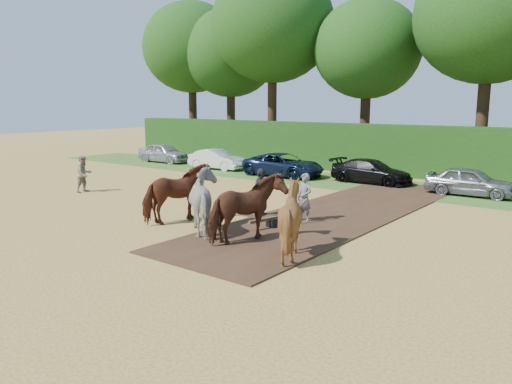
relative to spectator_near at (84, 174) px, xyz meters
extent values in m
plane|color=gold|center=(10.62, -3.58, -0.88)|extent=(120.00, 120.00, 0.00)
cube|color=#472D1C|center=(12.12, 3.42, -0.85)|extent=(4.50, 17.00, 0.05)
cube|color=#38601E|center=(10.62, 10.42, -0.86)|extent=(50.00, 5.00, 0.03)
cube|color=#14380F|center=(10.62, 14.92, 0.62)|extent=(46.00, 1.60, 3.00)
imported|color=#A0927D|center=(0.00, 0.00, 0.00)|extent=(0.73, 0.90, 1.76)
imported|color=#23272E|center=(9.98, 1.07, 0.05)|extent=(0.68, 1.16, 1.85)
imported|color=maroon|center=(8.27, -1.62, 0.19)|extent=(1.72, 2.74, 2.14)
imported|color=#B6B1A4|center=(10.09, -1.90, 0.19)|extent=(2.49, 2.27, 2.14)
imported|color=#542B1A|center=(11.92, -2.18, 0.19)|extent=(1.72, 2.74, 2.14)
imported|color=brown|center=(13.74, -2.46, 0.20)|extent=(2.14, 2.30, 2.15)
cube|color=black|center=(11.52, 0.12, -0.70)|extent=(0.56, 0.98, 0.36)
cube|color=brown|center=(11.38, -0.48, -0.52)|extent=(0.43, 1.41, 0.10)
cylinder|color=brown|center=(11.43, 0.72, -0.32)|extent=(0.16, 1.04, 0.75)
cylinder|color=brown|center=(11.87, 0.61, -0.32)|extent=(0.44, 0.99, 0.75)
imported|color=gray|center=(11.81, 1.31, 0.02)|extent=(0.74, 0.57, 1.79)
imported|color=#AFB0B6|center=(-6.09, 10.60, -0.17)|extent=(4.25, 1.92, 1.42)
imported|color=white|center=(-0.53, 10.17, -0.22)|extent=(4.03, 1.55, 1.31)
imported|color=#121C39|center=(4.72, 10.19, -0.19)|extent=(4.93, 2.28, 1.37)
imported|color=black|center=(9.92, 11.00, -0.23)|extent=(4.53, 1.97, 1.30)
imported|color=gray|center=(15.16, 10.41, -0.20)|extent=(4.07, 1.77, 1.36)
cylinder|color=#382616|center=(-10.38, 17.92, 2.05)|extent=(0.70, 0.70, 5.85)
ellipsoid|color=#163F11|center=(-10.38, 17.92, 8.12)|extent=(8.40, 8.40, 7.73)
cylinder|color=#382616|center=(-6.38, 18.42, 1.82)|extent=(0.70, 0.70, 5.40)
ellipsoid|color=#163F11|center=(-6.38, 18.42, 7.45)|extent=(7.80, 7.80, 7.18)
cylinder|color=#382616|center=(-1.38, 17.42, 2.38)|extent=(0.70, 0.70, 6.53)
ellipsoid|color=#163F11|center=(-1.38, 17.42, 9.10)|extent=(9.20, 9.20, 8.46)
cylinder|color=#382616|center=(5.62, 18.92, 1.71)|extent=(0.70, 0.70, 5.17)
ellipsoid|color=#163F11|center=(5.62, 18.92, 7.07)|extent=(7.40, 7.40, 6.81)
cylinder|color=#382616|center=(13.62, 17.92, 2.16)|extent=(0.70, 0.70, 6.08)
ellipsoid|color=#163F11|center=(13.62, 17.92, 8.42)|extent=(8.60, 8.60, 7.91)
camera|label=1|loc=(21.32, -13.83, 3.42)|focal=35.00mm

